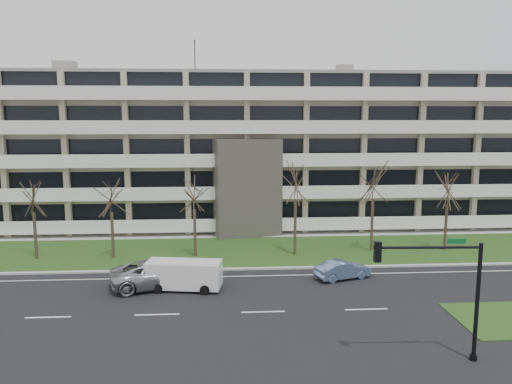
{
  "coord_description": "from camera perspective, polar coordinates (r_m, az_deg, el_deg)",
  "views": [
    {
      "loc": [
        -2.16,
        -27.03,
        11.07
      ],
      "look_at": [
        0.24,
        10.0,
        5.42
      ],
      "focal_mm": 35.0,
      "sensor_mm": 36.0,
      "label": 1
    }
  ],
  "objects": [
    {
      "name": "blue_sedan",
      "position": [
        35.15,
        9.89,
        -8.74
      ],
      "size": [
        4.11,
        2.54,
        1.28
      ],
      "primitive_type": "imported",
      "rotation": [
        0.0,
        0.0,
        1.9
      ],
      "color": "#6F8DC1",
      "rests_on": "ground"
    },
    {
      "name": "tree_6",
      "position": [
        43.66,
        21.1,
        0.6
      ],
      "size": [
        3.47,
        3.47,
        6.94
      ],
      "color": "#382B21",
      "rests_on": "ground"
    },
    {
      "name": "sidewalk",
      "position": [
        46.9,
        -0.97,
        -4.94
      ],
      "size": [
        90.0,
        2.0,
        0.08
      ],
      "primitive_type": "cube",
      "color": "#B2B2AD",
      "rests_on": "ground"
    },
    {
      "name": "white_van",
      "position": [
        32.79,
        -8.12,
        -9.11
      ],
      "size": [
        4.99,
        2.51,
        1.85
      ],
      "rotation": [
        0.0,
        0.0,
        -0.15
      ],
      "color": "white",
      "rests_on": "ground"
    },
    {
      "name": "tree_4",
      "position": [
        39.34,
        4.57,
        1.65
      ],
      "size": [
        4.04,
        4.04,
        8.08
      ],
      "color": "#382B21",
      "rests_on": "ground"
    },
    {
      "name": "ground",
      "position": [
        29.29,
        0.81,
        -13.54
      ],
      "size": [
        160.0,
        160.0,
        0.0
      ],
      "primitive_type": "plane",
      "color": "black",
      "rests_on": "ground"
    },
    {
      "name": "grass_verge",
      "position": [
        41.58,
        -0.6,
        -6.73
      ],
      "size": [
        90.0,
        10.0,
        0.06
      ],
      "primitive_type": "cube",
      "color": "#254717",
      "rests_on": "ground"
    },
    {
      "name": "tree_3",
      "position": [
        39.23,
        -7.09,
        0.11
      ],
      "size": [
        3.4,
        3.4,
        6.8
      ],
      "color": "#382B21",
      "rests_on": "ground"
    },
    {
      "name": "lane_edge_line",
      "position": [
        35.38,
        -0.03,
        -9.56
      ],
      "size": [
        90.0,
        0.12,
        0.01
      ],
      "primitive_type": "cube",
      "color": "white",
      "rests_on": "ground"
    },
    {
      "name": "traffic_signal",
      "position": [
        24.13,
        20.56,
        -9.68
      ],
      "size": [
        4.95,
        0.54,
        5.73
      ],
      "rotation": [
        0.0,
        0.0,
        -0.05
      ],
      "color": "black",
      "rests_on": "ground"
    },
    {
      "name": "tree_2",
      "position": [
        40.14,
        -16.27,
        -0.26
      ],
      "size": [
        3.28,
        3.28,
        6.55
      ],
      "color": "#382B21",
      "rests_on": "ground"
    },
    {
      "name": "tree_5",
      "position": [
        41.53,
        13.29,
        1.47
      ],
      "size": [
        3.88,
        3.88,
        7.77
      ],
      "color": "#382B21",
      "rests_on": "ground"
    },
    {
      "name": "curb",
      "position": [
        36.79,
        -0.18,
        -8.75
      ],
      "size": [
        90.0,
        0.35,
        0.12
      ],
      "primitive_type": "cube",
      "color": "#B2B2AD",
      "rests_on": "ground"
    },
    {
      "name": "tree_1",
      "position": [
        41.83,
        -24.18,
        -0.25
      ],
      "size": [
        3.31,
        3.31,
        6.62
      ],
      "color": "#382B21",
      "rests_on": "ground"
    },
    {
      "name": "apartment_building",
      "position": [
        52.51,
        -1.36,
        4.89
      ],
      "size": [
        60.5,
        15.1,
        18.75
      ],
      "color": "#BCAC92",
      "rests_on": "ground"
    },
    {
      "name": "silver_pickup",
      "position": [
        33.69,
        -10.97,
        -9.12
      ],
      "size": [
        6.82,
        4.44,
        1.75
      ],
      "primitive_type": "imported",
      "rotation": [
        0.0,
        0.0,
        1.84
      ],
      "color": "#A8ABAF",
      "rests_on": "ground"
    }
  ]
}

